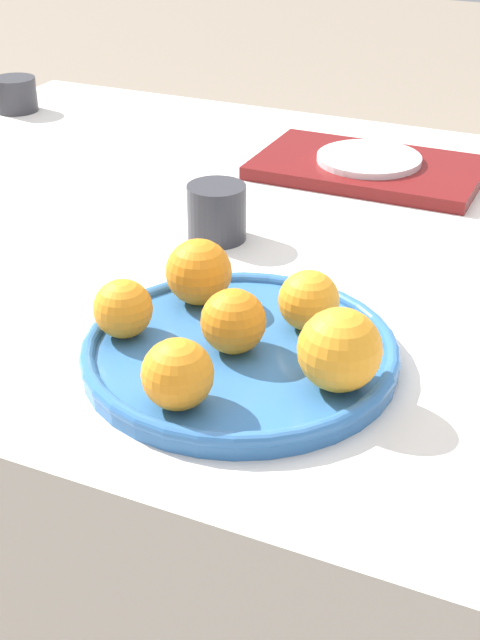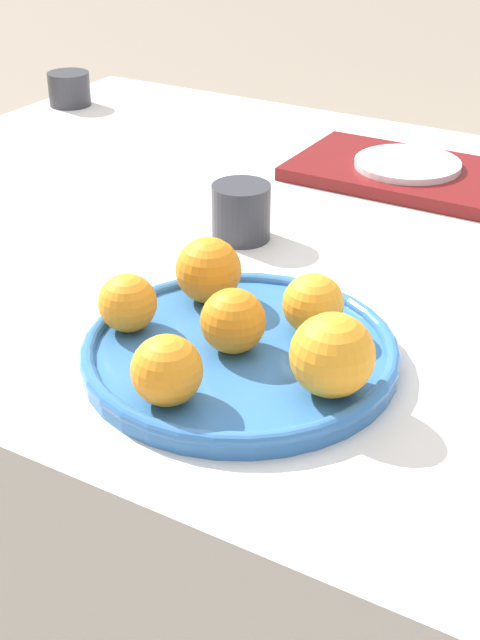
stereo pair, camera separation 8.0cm
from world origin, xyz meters
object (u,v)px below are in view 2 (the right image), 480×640
object	(u,v)px
side_plate	(408,164)
fruit_platter	(240,352)
orange_4	(313,304)
serving_tray	(407,173)
orange_1	(233,321)
cup_2	(69,89)
cup_0	(241,212)
orange_2	(128,303)
orange_3	(332,355)
orange_0	(208,270)
orange_5	(167,370)

from	to	relation	value
side_plate	fruit_platter	bearing A→B (deg)	-85.54
orange_4	serving_tray	distance (m)	0.52
orange_1	serving_tray	size ratio (longest dim) A/B	0.19
orange_1	cup_2	bearing A→B (deg)	139.32
orange_1	side_plate	bearing A→B (deg)	93.97
fruit_platter	cup_0	bearing A→B (deg)	120.08
orange_4	cup_2	xyz separation A→B (m)	(-0.80, 0.57, -0.02)
serving_tray	side_plate	distance (m)	0.02
orange_4	cup_0	world-z (taller)	orange_4
orange_2	orange_4	size ratio (longest dim) A/B	0.96
orange_3	fruit_platter	bearing A→B (deg)	167.58
orange_0	side_plate	size ratio (longest dim) A/B	0.45
cup_0	orange_5	bearing A→B (deg)	-69.18
serving_tray	orange_4	bearing A→B (deg)	-79.76
orange_0	orange_3	distance (m)	0.22
orange_1	orange_5	world-z (taller)	same
orange_5	side_plate	size ratio (longest dim) A/B	0.41
orange_1	orange_5	distance (m)	0.11
side_plate	cup_2	distance (m)	0.71
orange_5	cup_0	world-z (taller)	orange_5
fruit_platter	orange_5	xyz separation A→B (m)	(-0.01, -0.11, 0.04)
orange_0	cup_2	size ratio (longest dim) A/B	0.92
fruit_platter	cup_2	distance (m)	0.98
orange_1	serving_tray	world-z (taller)	orange_1
fruit_platter	orange_2	xyz separation A→B (m)	(-0.12, -0.03, 0.04)
fruit_platter	cup_0	xyz separation A→B (m)	(-0.15, 0.27, 0.02)
orange_1	orange_4	bearing A→B (deg)	54.61
orange_1	side_plate	xyz separation A→B (m)	(-0.04, 0.59, -0.03)
cup_2	orange_1	bearing A→B (deg)	-40.68
orange_3	orange_4	size ratio (longest dim) A/B	1.24
orange_5	cup_0	distance (m)	0.41
orange_1	fruit_platter	bearing A→B (deg)	52.95
orange_2	cup_2	world-z (taller)	orange_2
orange_2	orange_5	bearing A→B (deg)	-38.87
orange_3	cup_0	size ratio (longest dim) A/B	1.03
orange_0	cup_0	bearing A→B (deg)	110.42
cup_2	side_plate	bearing A→B (deg)	-4.38
orange_1	orange_0	bearing A→B (deg)	134.95
side_plate	cup_0	distance (m)	0.33
orange_5	side_plate	world-z (taller)	orange_5
orange_2	cup_0	xyz separation A→B (m)	(-0.03, 0.29, -0.01)
orange_4	cup_2	world-z (taller)	orange_4
orange_5	cup_2	xyz separation A→B (m)	(-0.74, 0.75, -0.02)
orange_0	orange_3	size ratio (longest dim) A/B	0.92
orange_0	cup_0	size ratio (longest dim) A/B	0.95
side_plate	cup_0	xyz separation A→B (m)	(-0.11, -0.31, 0.01)
orange_4	side_plate	size ratio (longest dim) A/B	0.40
fruit_platter	orange_3	bearing A→B (deg)	-12.42
orange_3	serving_tray	bearing A→B (deg)	104.56
orange_4	orange_5	world-z (taller)	orange_5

